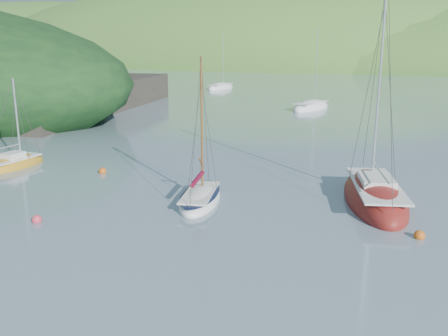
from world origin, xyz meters
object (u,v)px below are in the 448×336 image
at_px(sailboat_yellow, 15,165).
at_px(distant_sloop_a, 311,108).
at_px(distant_sloop_c, 221,88).
at_px(daysailer_white, 200,199).
at_px(sloop_red, 374,198).

distance_m(sailboat_yellow, distant_sloop_a, 38.73).
xyz_separation_m(distant_sloop_a, distant_sloop_c, (-21.13, 20.18, -0.01)).
relative_size(daysailer_white, distant_sloop_c, 0.79).
bearing_deg(sloop_red, sailboat_yellow, 167.44).
bearing_deg(sailboat_yellow, daysailer_white, -6.03).
bearing_deg(distant_sloop_c, distant_sloop_a, -36.19).
bearing_deg(sloop_red, distant_sloop_c, 104.04).
relative_size(sailboat_yellow, distant_sloop_c, 0.63).
distance_m(distant_sloop_a, distant_sloop_c, 29.22).
distance_m(sloop_red, sailboat_yellow, 23.71).
bearing_deg(sailboat_yellow, distant_sloop_c, 100.56).
xyz_separation_m(sloop_red, distant_sloop_c, (-33.00, 55.34, -0.06)).
xyz_separation_m(daysailer_white, distant_sloop_a, (-3.26, 38.82, -0.01)).
distance_m(daysailer_white, sloop_red, 9.35).
distance_m(daysailer_white, distant_sloop_c, 63.84).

